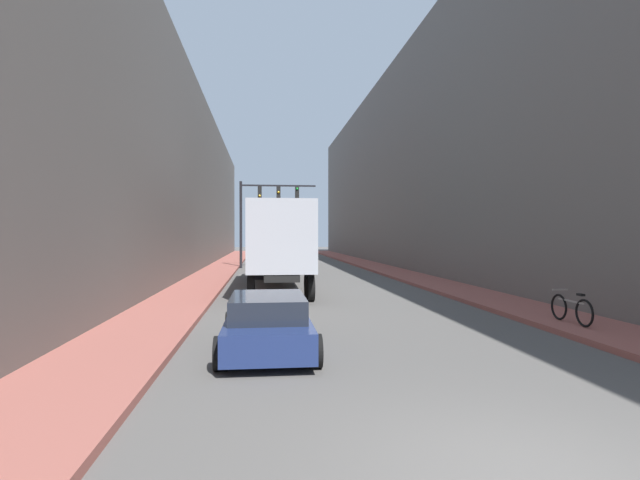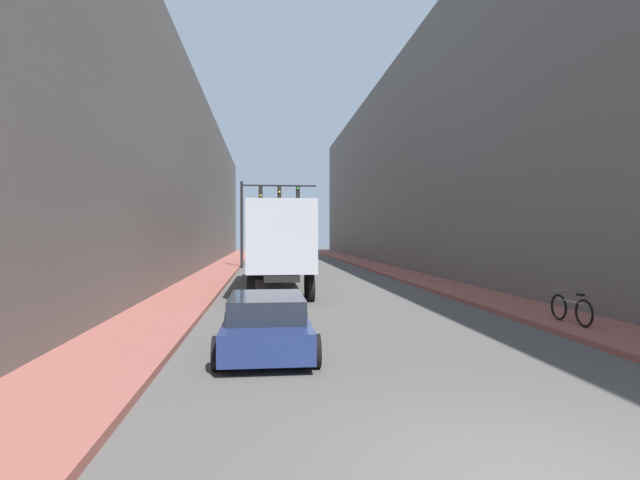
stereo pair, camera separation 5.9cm
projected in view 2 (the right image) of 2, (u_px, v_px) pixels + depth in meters
sidewalk_right at (384, 269)px, 35.48m from camera, size 2.43×80.00×0.15m
sidewalk_left at (219, 270)px, 34.22m from camera, size 2.43×80.00×0.15m
building_right at (442, 161)px, 35.87m from camera, size 6.00×80.00×15.67m
building_left at (156, 179)px, 33.69m from camera, size 6.00×80.00×12.62m
semi_truck at (278, 242)px, 23.75m from camera, size 2.55×12.75×3.80m
sedan_car at (267, 324)px, 10.71m from camera, size 2.00×4.22×1.22m
traffic_signal_gantry at (262, 207)px, 37.77m from camera, size 5.77×0.35×6.56m
parked_bicycle at (571, 309)px, 13.23m from camera, size 0.44×1.82×0.86m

